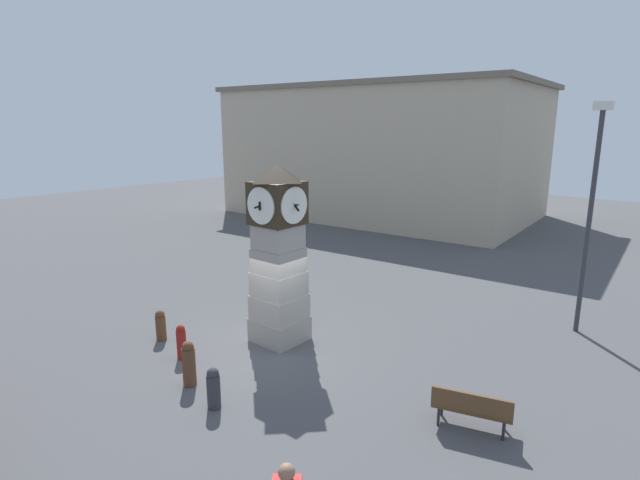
{
  "coord_description": "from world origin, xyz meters",
  "views": [
    {
      "loc": [
        9.31,
        -9.09,
        6.15
      ],
      "look_at": [
        -0.09,
        2.23,
        2.72
      ],
      "focal_mm": 28.0,
      "sensor_mm": 36.0,
      "label": 1
    }
  ],
  "objects_px": {
    "bollard_mid_row": "(181,342)",
    "street_lamp_near_road": "(591,205)",
    "clock_tower": "(278,257)",
    "bollard_near_tower": "(161,325)",
    "bollard_far_row": "(189,363)",
    "bollard_end_row": "(213,388)",
    "bench": "(472,407)"
  },
  "relations": [
    {
      "from": "bollard_far_row",
      "to": "bollard_end_row",
      "type": "bearing_deg",
      "value": -11.54
    },
    {
      "from": "clock_tower",
      "to": "street_lamp_near_road",
      "type": "distance_m",
      "value": 9.1
    },
    {
      "from": "street_lamp_near_road",
      "to": "clock_tower",
      "type": "bearing_deg",
      "value": -136.15
    },
    {
      "from": "bollard_near_tower",
      "to": "bollard_end_row",
      "type": "bearing_deg",
      "value": -17.72
    },
    {
      "from": "clock_tower",
      "to": "bollard_far_row",
      "type": "bearing_deg",
      "value": -87.6
    },
    {
      "from": "bollard_far_row",
      "to": "bench",
      "type": "bearing_deg",
      "value": 23.56
    },
    {
      "from": "bollard_mid_row",
      "to": "bollard_end_row",
      "type": "bearing_deg",
      "value": -20.61
    },
    {
      "from": "bollard_far_row",
      "to": "street_lamp_near_road",
      "type": "distance_m",
      "value": 11.88
    },
    {
      "from": "bollard_end_row",
      "to": "street_lamp_near_road",
      "type": "height_order",
      "value": "street_lamp_near_road"
    },
    {
      "from": "bench",
      "to": "bollard_mid_row",
      "type": "bearing_deg",
      "value": -165.46
    },
    {
      "from": "bench",
      "to": "clock_tower",
      "type": "bearing_deg",
      "value": 173.91
    },
    {
      "from": "bollard_near_tower",
      "to": "bollard_far_row",
      "type": "bearing_deg",
      "value": -20.34
    },
    {
      "from": "bollard_near_tower",
      "to": "street_lamp_near_road",
      "type": "bearing_deg",
      "value": 42.73
    },
    {
      "from": "bollard_near_tower",
      "to": "bollard_far_row",
      "type": "distance_m",
      "value": 2.98
    },
    {
      "from": "bollard_mid_row",
      "to": "bollard_end_row",
      "type": "relative_size",
      "value": 1.0
    },
    {
      "from": "clock_tower",
      "to": "bollard_near_tower",
      "type": "bearing_deg",
      "value": -140.17
    },
    {
      "from": "clock_tower",
      "to": "bollard_end_row",
      "type": "height_order",
      "value": "clock_tower"
    },
    {
      "from": "bench",
      "to": "street_lamp_near_road",
      "type": "bearing_deg",
      "value": 86.76
    },
    {
      "from": "clock_tower",
      "to": "bench",
      "type": "bearing_deg",
      "value": -6.09
    },
    {
      "from": "bollard_mid_row",
      "to": "bench",
      "type": "xyz_separation_m",
      "value": [
        7.28,
        1.89,
        0.04
      ]
    },
    {
      "from": "bollard_near_tower",
      "to": "bollard_far_row",
      "type": "xyz_separation_m",
      "value": [
        2.79,
        -1.03,
        0.11
      ]
    },
    {
      "from": "bollard_far_row",
      "to": "bollard_end_row",
      "type": "xyz_separation_m",
      "value": [
        1.24,
        -0.25,
        -0.09
      ]
    },
    {
      "from": "bollard_end_row",
      "to": "bench",
      "type": "xyz_separation_m",
      "value": [
        4.72,
        2.85,
        0.04
      ]
    },
    {
      "from": "bollard_near_tower",
      "to": "bench",
      "type": "bearing_deg",
      "value": 10.13
    },
    {
      "from": "clock_tower",
      "to": "bollard_far_row",
      "type": "relative_size",
      "value": 4.48
    },
    {
      "from": "bollard_far_row",
      "to": "bench",
      "type": "height_order",
      "value": "bollard_far_row"
    },
    {
      "from": "clock_tower",
      "to": "bollard_near_tower",
      "type": "height_order",
      "value": "clock_tower"
    },
    {
      "from": "bollard_near_tower",
      "to": "bench",
      "type": "height_order",
      "value": "bollard_near_tower"
    },
    {
      "from": "bollard_mid_row",
      "to": "bollard_far_row",
      "type": "height_order",
      "value": "bollard_far_row"
    },
    {
      "from": "bollard_far_row",
      "to": "street_lamp_near_road",
      "type": "xyz_separation_m",
      "value": [
        6.35,
        9.48,
        3.31
      ]
    },
    {
      "from": "bollard_near_tower",
      "to": "street_lamp_near_road",
      "type": "xyz_separation_m",
      "value": [
        9.14,
        8.44,
        3.42
      ]
    },
    {
      "from": "bollard_mid_row",
      "to": "street_lamp_near_road",
      "type": "xyz_separation_m",
      "value": [
        7.67,
        8.77,
        3.39
      ]
    }
  ]
}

